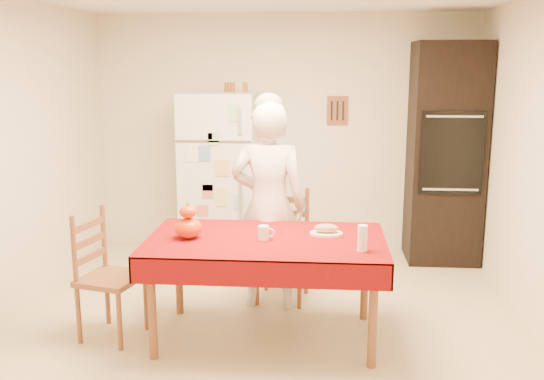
# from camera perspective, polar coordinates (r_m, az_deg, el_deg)

# --- Properties ---
(floor) EXTENTS (4.50, 4.50, 0.00)m
(floor) POSITION_cam_1_polar(r_m,az_deg,el_deg) (4.67, -0.53, -13.35)
(floor) COLOR #C8B890
(floor) RESTS_ON ground
(room_shell) EXTENTS (4.02, 4.52, 2.51)m
(room_shell) POSITION_cam_1_polar(r_m,az_deg,el_deg) (4.24, -0.56, 6.89)
(room_shell) COLOR #EDE3C7
(room_shell) RESTS_ON ground
(refrigerator) EXTENTS (0.75, 0.74, 1.70)m
(refrigerator) POSITION_cam_1_polar(r_m,az_deg,el_deg) (6.28, -4.90, 1.36)
(refrigerator) COLOR white
(refrigerator) RESTS_ON floor
(oven_cabinet) EXTENTS (0.70, 0.62, 2.20)m
(oven_cabinet) POSITION_cam_1_polar(r_m,az_deg,el_deg) (6.32, 16.00, 3.32)
(oven_cabinet) COLOR black
(oven_cabinet) RESTS_ON floor
(dining_table) EXTENTS (1.70, 1.00, 0.76)m
(dining_table) POSITION_cam_1_polar(r_m,az_deg,el_deg) (4.36, -0.56, -5.44)
(dining_table) COLOR brown
(dining_table) RESTS_ON floor
(chair_far) EXTENTS (0.47, 0.45, 0.95)m
(chair_far) POSITION_cam_1_polar(r_m,az_deg,el_deg) (5.19, 1.12, -4.74)
(chair_far) COLOR brown
(chair_far) RESTS_ON floor
(chair_left) EXTENTS (0.49, 0.50, 0.95)m
(chair_left) POSITION_cam_1_polar(r_m,az_deg,el_deg) (4.63, -15.58, -7.28)
(chair_left) COLOR brown
(chair_left) RESTS_ON floor
(seated_woman) EXTENTS (0.65, 0.45, 1.70)m
(seated_woman) POSITION_cam_1_polar(r_m,az_deg,el_deg) (4.91, -0.31, -1.52)
(seated_woman) COLOR silver
(seated_woman) RESTS_ON floor
(coffee_mug) EXTENTS (0.08, 0.08, 0.10)m
(coffee_mug) POSITION_cam_1_polar(r_m,az_deg,el_deg) (4.30, -0.82, -4.04)
(coffee_mug) COLOR white
(coffee_mug) RESTS_ON dining_table
(pumpkin_lower) EXTENTS (0.20, 0.20, 0.15)m
(pumpkin_lower) POSITION_cam_1_polar(r_m,az_deg,el_deg) (4.37, -7.88, -3.56)
(pumpkin_lower) COLOR #CC3D04
(pumpkin_lower) RESTS_ON dining_table
(pumpkin_upper) EXTENTS (0.12, 0.12, 0.09)m
(pumpkin_upper) POSITION_cam_1_polar(r_m,az_deg,el_deg) (4.34, -7.93, -2.03)
(pumpkin_upper) COLOR #E43C05
(pumpkin_upper) RESTS_ON pumpkin_lower
(wine_glass) EXTENTS (0.07, 0.07, 0.18)m
(wine_glass) POSITION_cam_1_polar(r_m,az_deg,el_deg) (4.08, 8.51, -4.50)
(wine_glass) COLOR white
(wine_glass) RESTS_ON dining_table
(bread_plate) EXTENTS (0.24, 0.24, 0.02)m
(bread_plate) POSITION_cam_1_polar(r_m,az_deg,el_deg) (4.44, 5.13, -4.11)
(bread_plate) COLOR white
(bread_plate) RESTS_ON dining_table
(bread_loaf) EXTENTS (0.18, 0.10, 0.06)m
(bread_loaf) POSITION_cam_1_polar(r_m,az_deg,el_deg) (4.43, 5.14, -3.60)
(bread_loaf) COLOR #A1764F
(bread_loaf) RESTS_ON bread_plate
(spice_jar_left) EXTENTS (0.05, 0.05, 0.10)m
(spice_jar_left) POSITION_cam_1_polar(r_m,az_deg,el_deg) (6.22, -4.27, 9.62)
(spice_jar_left) COLOR brown
(spice_jar_left) RESTS_ON refrigerator
(spice_jar_mid) EXTENTS (0.05, 0.05, 0.10)m
(spice_jar_mid) POSITION_cam_1_polar(r_m,az_deg,el_deg) (6.21, -3.73, 9.63)
(spice_jar_mid) COLOR brown
(spice_jar_mid) RESTS_ON refrigerator
(spice_jar_right) EXTENTS (0.05, 0.05, 0.10)m
(spice_jar_right) POSITION_cam_1_polar(r_m,az_deg,el_deg) (6.19, -2.55, 9.63)
(spice_jar_right) COLOR #8E5D19
(spice_jar_right) RESTS_ON refrigerator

